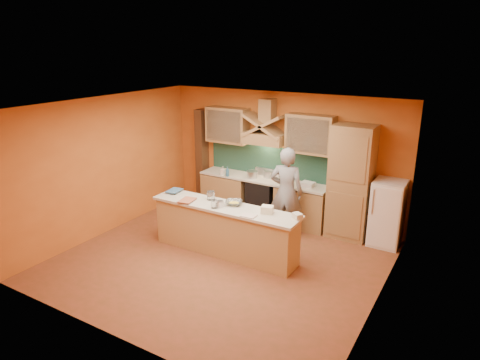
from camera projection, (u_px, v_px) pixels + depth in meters
The scene contains 36 objects.
floor at pixel (221, 260), 7.78m from camera, with size 5.50×5.00×0.01m, color brown.
ceiling at pixel (219, 106), 6.93m from camera, with size 5.50×5.00×0.01m, color white.
wall_back at pixel (282, 156), 9.41m from camera, with size 5.50×0.02×2.80m, color #C46626.
wall_front at pixel (110, 243), 5.31m from camera, with size 5.50×0.02×2.80m, color #C46626.
wall_left at pixel (107, 166), 8.69m from camera, with size 0.02×5.00×2.80m, color #C46626.
wall_right at pixel (383, 220), 6.02m from camera, with size 0.02×5.00×2.80m, color #C46626.
base_cabinet_left at pixel (227, 192), 10.06m from camera, with size 1.10×0.60×0.86m, color #9F7648.
base_cabinet_right at pixel (302, 207), 9.14m from camera, with size 1.10×0.60×0.86m, color #9F7648.
counter_top at pixel (263, 179), 9.46m from camera, with size 3.00×0.62×0.04m, color beige.
stove at pixel (263, 198), 9.59m from camera, with size 0.60×0.58×0.90m, color black.
backsplash at pixel (269, 161), 9.58m from camera, with size 3.00×0.03×0.70m, color #1A3A2E.
range_hood at pixel (265, 138), 9.22m from camera, with size 0.92×0.50×0.24m, color #9F7648.
hood_chimney at pixel (268, 111), 9.12m from camera, with size 0.30×0.30×0.50m, color #9F7648.
upper_cabinet_left at pixel (228, 125), 9.71m from camera, with size 1.00×0.35×0.80m, color #9F7648.
upper_cabinet_right at pixel (310, 134), 8.74m from camera, with size 1.00×0.35×0.80m, color #9F7648.
pantry_column at pixel (351, 182), 8.44m from camera, with size 0.80×0.60×2.30m, color #9F7648.
fridge at pixel (387, 213), 8.23m from camera, with size 0.58×0.60×1.30m, color white.
trim_column_left at pixel (202, 157), 10.35m from camera, with size 0.20×0.30×2.30m, color #472816.
island_body at pixel (225, 231), 7.94m from camera, with size 2.80×0.55×0.88m, color tan.
island_top at pixel (225, 207), 7.80m from camera, with size 2.90×0.62×0.05m, color beige.
person at pixel (286, 192), 8.55m from camera, with size 0.68×0.44×1.85m, color gray.
pot_large at pixel (252, 175), 9.47m from camera, with size 0.23×0.23×0.16m, color #B9BBC1.
pot_small at pixel (268, 175), 9.52m from camera, with size 0.21×0.21×0.16m, color #B1B2B8.
soap_bottle_a at pixel (223, 171), 9.69m from camera, with size 0.09×0.09×0.20m, color silver.
soap_bottle_b at pixel (227, 171), 9.58m from camera, with size 0.09×0.09×0.22m, color #306284.
bowl_back at pixel (305, 184), 8.98m from camera, with size 0.21×0.21×0.07m, color silver.
dish_rack at pixel (308, 184), 8.90m from camera, with size 0.27×0.21×0.10m, color silver.
book_lower at pixel (181, 200), 8.06m from camera, with size 0.25×0.34×0.03m, color #A4573A.
book_upper at pixel (169, 190), 8.53m from camera, with size 0.24×0.33×0.02m, color #3C6184.
jar_large at pixel (211, 196), 8.08m from camera, with size 0.14×0.14×0.16m, color white.
jar_small at pixel (214, 204), 7.67m from camera, with size 0.12×0.12×0.14m, color white.
kitchen_scale at pixel (220, 204), 7.71m from camera, with size 0.12×0.12×0.10m, color silver.
mixing_bowl at pixel (234, 203), 7.84m from camera, with size 0.31×0.31×0.08m, color silver.
cloth at pixel (249, 216), 7.32m from camera, with size 0.25×0.19×0.02m, color beige.
grocery_bag_a at pixel (267, 210), 7.43m from camera, with size 0.20×0.16×0.13m, color beige.
grocery_bag_b at pixel (297, 216), 7.20m from camera, with size 0.16×0.12×0.10m, color beige.
Camera 1 is at (3.84, -5.82, 3.77)m, focal length 32.00 mm.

